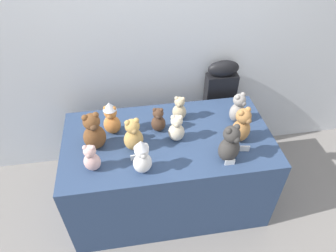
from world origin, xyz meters
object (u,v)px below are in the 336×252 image
(teddy_bear_cream, at_px, (177,129))
(teddy_bear_caramel, at_px, (242,126))
(teddy_bear_snow, at_px, (142,157))
(display_table, at_px, (168,170))
(teddy_bear_chestnut, at_px, (94,132))
(teddy_bear_cocoa, at_px, (158,120))
(teddy_bear_blush, at_px, (91,159))
(instrument_case, at_px, (218,109))
(teddy_bear_ash, at_px, (238,109))
(teddy_bear_honey, at_px, (133,135))
(teddy_bear_ginger, at_px, (111,118))
(teddy_bear_sand, at_px, (179,109))
(teddy_bear_charcoal, at_px, (230,145))

(teddy_bear_cream, distance_m, teddy_bear_caramel, 0.47)
(teddy_bear_cream, relative_size, teddy_bear_snow, 0.83)
(display_table, xyz_separation_m, teddy_bear_chestnut, (-0.53, -0.02, 0.53))
(teddy_bear_cocoa, bearing_deg, teddy_bear_blush, -136.59)
(instrument_case, height_order, teddy_bear_chestnut, teddy_bear_chestnut)
(teddy_bear_blush, height_order, teddy_bear_ash, teddy_bear_ash)
(display_table, bearing_deg, teddy_bear_blush, -157.80)
(teddy_bear_chestnut, distance_m, teddy_bear_caramel, 1.06)
(instrument_case, bearing_deg, display_table, -136.76)
(teddy_bear_ash, bearing_deg, teddy_bear_honey, 162.98)
(teddy_bear_chestnut, height_order, teddy_bear_ash, teddy_bear_chestnut)
(teddy_bear_cream, distance_m, teddy_bear_chestnut, 0.59)
(display_table, distance_m, teddy_bear_ginger, 0.68)
(teddy_bear_cream, bearing_deg, teddy_bear_cocoa, 145.10)
(teddy_bear_sand, height_order, teddy_bear_ash, teddy_bear_ash)
(display_table, xyz_separation_m, teddy_bear_ginger, (-0.41, 0.13, 0.52))
(teddy_bear_blush, relative_size, teddy_bear_ginger, 0.78)
(teddy_bear_blush, height_order, teddy_bear_cocoa, teddy_bear_blush)
(teddy_bear_chestnut, bearing_deg, teddy_bear_cocoa, -2.12)
(teddy_bear_snow, relative_size, teddy_bear_honey, 1.02)
(display_table, xyz_separation_m, teddy_bear_blush, (-0.55, -0.22, 0.49))
(teddy_bear_blush, bearing_deg, teddy_bear_cocoa, 41.57)
(instrument_case, distance_m, teddy_bear_charcoal, 0.93)
(teddy_bear_cream, bearing_deg, teddy_bear_charcoal, -26.76)
(teddy_bear_cream, bearing_deg, teddy_bear_blush, -150.96)
(teddy_bear_chestnut, xyz_separation_m, teddy_bear_blush, (-0.02, -0.21, -0.04))
(teddy_bear_chestnut, relative_size, teddy_bear_blush, 1.41)
(teddy_bear_caramel, bearing_deg, instrument_case, 60.11)
(teddy_bear_sand, distance_m, teddy_bear_blush, 0.80)
(teddy_bear_cream, bearing_deg, instrument_case, 59.33)
(teddy_bear_cream, xyz_separation_m, teddy_bear_cocoa, (-0.12, 0.12, -0.01))
(teddy_bear_honey, bearing_deg, teddy_bear_cream, -6.83)
(teddy_bear_blush, distance_m, teddy_bear_ginger, 0.38)
(teddy_bear_ash, bearing_deg, teddy_bear_charcoal, -145.94)
(teddy_bear_cream, distance_m, teddy_bear_cocoa, 0.17)
(teddy_bear_snow, relative_size, teddy_bear_chestnut, 0.89)
(teddy_bear_chestnut, distance_m, teddy_bear_charcoal, 0.95)
(teddy_bear_blush, distance_m, teddy_bear_caramel, 1.08)
(teddy_bear_ash, height_order, teddy_bear_ginger, teddy_bear_ginger)
(teddy_bear_cream, bearing_deg, teddy_bear_sand, 85.53)
(instrument_case, relative_size, teddy_bear_charcoal, 3.49)
(teddy_bear_blush, height_order, teddy_bear_charcoal, teddy_bear_charcoal)
(teddy_bear_ash, bearing_deg, instrument_case, 60.20)
(teddy_bear_honey, bearing_deg, display_table, 0.54)
(instrument_case, height_order, teddy_bear_snow, instrument_case)
(teddy_bear_charcoal, xyz_separation_m, teddy_bear_cocoa, (-0.44, 0.37, -0.04))
(teddy_bear_charcoal, height_order, teddy_bear_ginger, teddy_bear_charcoal)
(display_table, height_order, teddy_bear_chestnut, teddy_bear_chestnut)
(teddy_bear_ash, relative_size, teddy_bear_cocoa, 1.20)
(teddy_bear_cream, bearing_deg, teddy_bear_snow, -124.91)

